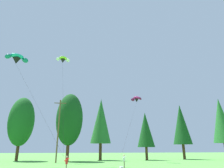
{
  "coord_description": "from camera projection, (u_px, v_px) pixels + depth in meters",
  "views": [
    {
      "loc": [
        -2.39,
        -2.84,
        2.48
      ],
      "look_at": [
        1.74,
        23.37,
        10.88
      ],
      "focal_mm": 32.65,
      "sensor_mm": 36.0,
      "label": 1
    }
  ],
  "objects": [
    {
      "name": "treeline_tree_g",
      "position": [
        145.0,
        130.0,
        46.75
      ],
      "size": [
        3.91,
        3.91,
        10.52
      ],
      "color": "#472D19",
      "rests_on": "ground_plane"
    },
    {
      "name": "kite_flyer_near",
      "position": [
        67.0,
        163.0,
        22.18
      ],
      "size": [
        0.59,
        0.62,
        1.69
      ],
      "color": "gray",
      "rests_on": "ground_plane"
    },
    {
      "name": "treeline_tree_h",
      "position": [
        181.0,
        124.0,
        50.52
      ],
      "size": [
        4.48,
        4.48,
        13.07
      ],
      "color": "#472D19",
      "rests_on": "ground_plane"
    },
    {
      "name": "treeline_tree_e",
      "position": [
        70.0,
        119.0,
        43.1
      ],
      "size": [
        5.54,
        5.54,
        13.85
      ],
      "color": "#472D19",
      "rests_on": "ground_plane"
    },
    {
      "name": "treeline_tree_f",
      "position": [
        101.0,
        121.0,
        46.57
      ],
      "size": [
        4.59,
        4.59,
        13.58
      ],
      "color": "#472D19",
      "rests_on": "ground_plane"
    },
    {
      "name": "parafoil_kite_far_lime_white",
      "position": [
        63.0,
        60.0,
        36.33
      ],
      "size": [
        3.15,
        10.72,
        16.62
      ],
      "color": "#93D633"
    },
    {
      "name": "treeline_tree_d",
      "position": [
        21.0,
        121.0,
        44.16
      ],
      "size": [
        5.4,
        5.4,
        13.32
      ],
      "color": "#472D19",
      "rests_on": "ground_plane"
    },
    {
      "name": "parafoil_kite_high_teal",
      "position": [
        17.0,
        58.0,
        35.44
      ],
      "size": [
        11.79,
        11.85,
        16.72
      ],
      "color": "teal"
    },
    {
      "name": "kite_flyer_mid",
      "position": [
        124.0,
        160.0,
        27.3
      ],
      "size": [
        0.69,
        0.71,
        1.69
      ],
      "color": "gray",
      "rests_on": "ground_plane"
    },
    {
      "name": "utility_pole",
      "position": [
        58.0,
        129.0,
        37.54
      ],
      "size": [
        2.2,
        0.26,
        11.34
      ],
      "color": "brown",
      "rests_on": "ground_plane"
    },
    {
      "name": "parafoil_kite_mid_magenta",
      "position": [
        136.0,
        99.0,
        42.59
      ],
      "size": [
        6.84,
        12.83,
        11.36
      ],
      "color": "#D12893"
    },
    {
      "name": "picnic_cooler",
      "position": [
        121.0,
        168.0,
        25.12
      ],
      "size": [
        0.42,
        0.56,
        0.34
      ],
      "primitive_type": "cube",
      "rotation": [
        0.0,
        0.0,
        1.68
      ],
      "color": "white",
      "rests_on": "ground_plane"
    },
    {
      "name": "treeline_tree_i",
      "position": [
        221.0,
        120.0,
        48.87
      ],
      "size": [
        4.74,
        4.74,
        14.26
      ],
      "color": "#472D19",
      "rests_on": "ground_plane"
    }
  ]
}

